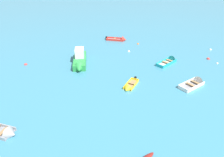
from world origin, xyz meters
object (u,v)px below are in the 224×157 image
at_px(rowboat_red_distant_center, 120,40).
at_px(mooring_buoy_between_boats_left, 217,64).
at_px(mooring_buoy_between_boats_right, 208,59).
at_px(rowboat_white_midfield_left, 196,82).
at_px(mooring_buoy_near_foreground, 129,52).
at_px(mooring_buoy_trailing, 210,50).
at_px(mooring_buoy_central, 26,65).
at_px(motor_launch_green_foreground_center, 80,60).
at_px(rowboat_grey_outer_right, 5,133).
at_px(rowboat_yellow_cluster_inner, 129,87).
at_px(mooring_buoy_outer_edge, 138,44).
at_px(rowboat_turquoise_outer_left, 170,60).

height_order(rowboat_red_distant_center, mooring_buoy_between_boats_left, rowboat_red_distant_center).
xyz_separation_m(rowboat_red_distant_center, mooring_buoy_between_boats_right, (9.95, -10.98, -0.16)).
bearing_deg(mooring_buoy_between_boats_right, rowboat_white_midfield_left, -135.61).
distance_m(rowboat_white_midfield_left, mooring_buoy_near_foreground, 11.91).
xyz_separation_m(mooring_buoy_trailing, mooring_buoy_central, (-27.80, 0.89, 0.00)).
bearing_deg(motor_launch_green_foreground_center, rowboat_grey_outer_right, -120.76).
bearing_deg(mooring_buoy_near_foreground, rowboat_yellow_cluster_inner, -107.80).
height_order(rowboat_red_distant_center, mooring_buoy_near_foreground, rowboat_red_distant_center).
height_order(rowboat_grey_outer_right, mooring_buoy_between_boats_left, rowboat_grey_outer_right).
distance_m(rowboat_white_midfield_left, motor_launch_green_foreground_center, 14.66).
height_order(motor_launch_green_foreground_center, mooring_buoy_outer_edge, motor_launch_green_foreground_center).
relative_size(rowboat_grey_outer_right, mooring_buoy_outer_edge, 9.62).
bearing_deg(mooring_buoy_between_boats_left, rowboat_red_distant_center, 128.94).
height_order(mooring_buoy_between_boats_left, mooring_buoy_trailing, mooring_buoy_trailing).
relative_size(motor_launch_green_foreground_center, rowboat_red_distant_center, 1.59).
bearing_deg(rowboat_red_distant_center, mooring_buoy_outer_edge, -47.42).
relative_size(rowboat_grey_outer_right, mooring_buoy_central, 8.10).
bearing_deg(rowboat_white_midfield_left, motor_launch_green_foreground_center, 145.86).
bearing_deg(rowboat_turquoise_outer_left, rowboat_grey_outer_right, -153.69).
xyz_separation_m(rowboat_yellow_cluster_inner, mooring_buoy_outer_edge, (5.85, 13.16, -0.13)).
bearing_deg(rowboat_grey_outer_right, rowboat_turquoise_outer_left, 26.31).
distance_m(rowboat_red_distant_center, mooring_buoy_between_boats_right, 14.82).
xyz_separation_m(rowboat_grey_outer_right, mooring_buoy_central, (-0.26, 13.02, -0.16)).
relative_size(rowboat_yellow_cluster_inner, rowboat_turquoise_outer_left, 0.70).
distance_m(rowboat_red_distant_center, rowboat_turquoise_outer_left, 11.35).
bearing_deg(rowboat_white_midfield_left, rowboat_turquoise_outer_left, 89.00).
bearing_deg(rowboat_yellow_cluster_inner, mooring_buoy_between_boats_right, 19.71).
bearing_deg(rowboat_white_midfield_left, mooring_buoy_near_foreground, 111.20).
bearing_deg(mooring_buoy_between_boats_left, mooring_buoy_between_boats_right, 97.60).
relative_size(motor_launch_green_foreground_center, mooring_buoy_near_foreground, 15.82).
xyz_separation_m(rowboat_yellow_cluster_inner, mooring_buoy_between_boats_right, (13.40, 4.80, -0.13)).
bearing_deg(mooring_buoy_trailing, rowboat_white_midfield_left, -134.09).
height_order(rowboat_white_midfield_left, rowboat_turquoise_outer_left, rowboat_white_midfield_left).
height_order(motor_launch_green_foreground_center, rowboat_yellow_cluster_inner, motor_launch_green_foreground_center).
bearing_deg(mooring_buoy_central, mooring_buoy_outer_edge, 13.87).
xyz_separation_m(mooring_buoy_near_foreground, mooring_buoy_between_boats_right, (10.12, -5.42, 0.00)).
distance_m(rowboat_white_midfield_left, rowboat_red_distant_center, 17.17).
bearing_deg(mooring_buoy_central, motor_launch_green_foreground_center, -11.95).
relative_size(rowboat_white_midfield_left, mooring_buoy_central, 8.64).
xyz_separation_m(rowboat_grey_outer_right, mooring_buoy_between_boats_left, (25.00, 7.38, -0.16)).
bearing_deg(motor_launch_green_foreground_center, rowboat_red_distant_center, 46.60).
bearing_deg(rowboat_yellow_cluster_inner, mooring_buoy_near_foreground, 72.20).
relative_size(mooring_buoy_near_foreground, mooring_buoy_between_boats_right, 0.84).
bearing_deg(mooring_buoy_outer_edge, mooring_buoy_near_foreground, -131.16).
relative_size(rowboat_grey_outer_right, mooring_buoy_between_boats_right, 7.68).
bearing_deg(rowboat_turquoise_outer_left, rowboat_white_midfield_left, -91.00).
bearing_deg(mooring_buoy_outer_edge, rowboat_yellow_cluster_inner, -113.98).
bearing_deg(rowboat_grey_outer_right, mooring_buoy_between_boats_right, 19.91).
bearing_deg(mooring_buoy_central, mooring_buoy_near_foreground, 5.28).
height_order(motor_launch_green_foreground_center, rowboat_grey_outer_right, motor_launch_green_foreground_center).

